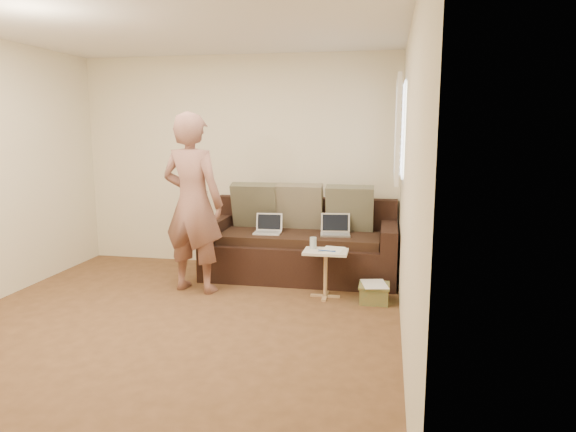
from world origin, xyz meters
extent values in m
plane|color=#52361E|center=(0.00, 0.00, 0.00)|extent=(4.50, 4.50, 0.00)
plane|color=white|center=(0.00, 0.00, 2.60)|extent=(4.50, 4.50, 0.00)
plane|color=beige|center=(0.00, 2.25, 1.30)|extent=(4.00, 0.00, 4.00)
plane|color=beige|center=(2.00, 0.00, 1.30)|extent=(0.00, 4.50, 4.50)
imported|color=brown|center=(-0.15, 1.05, 0.95)|extent=(0.76, 0.59, 1.89)
camera|label=1|loc=(1.84, -4.02, 1.73)|focal=32.31mm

